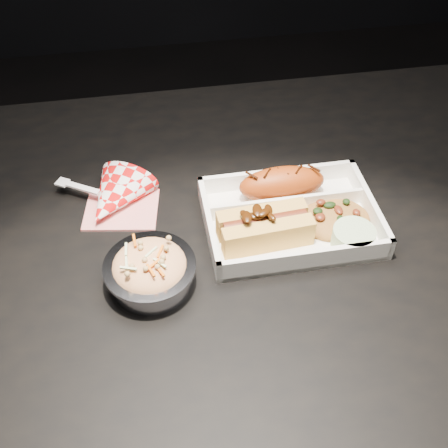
{
  "coord_description": "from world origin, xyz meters",
  "views": [
    {
      "loc": [
        -0.06,
        -0.56,
        1.35
      ],
      "look_at": [
        0.03,
        -0.04,
        0.81
      ],
      "focal_mm": 45.0,
      "sensor_mm": 36.0,
      "label": 1
    }
  ],
  "objects": [
    {
      "name": "food_tray",
      "position": [
        0.13,
        0.0,
        0.76
      ],
      "size": [
        0.25,
        0.18,
        0.04
      ],
      "rotation": [
        0.0,
        0.0,
        0.0
      ],
      "color": "white",
      "rests_on": "dining_table"
    },
    {
      "name": "hotdog",
      "position": [
        0.09,
        -0.02,
        0.78
      ],
      "size": [
        0.13,
        0.07,
        0.06
      ],
      "rotation": [
        0.0,
        0.0,
        0.07
      ],
      "color": "gold",
      "rests_on": "food_tray"
    },
    {
      "name": "fried_pastry",
      "position": [
        0.13,
        0.06,
        0.78
      ],
      "size": [
        0.13,
        0.05,
        0.05
      ],
      "primitive_type": "ellipsoid",
      "rotation": [
        0.0,
        0.0,
        0.0
      ],
      "color": "#A03D10",
      "rests_on": "food_tray"
    },
    {
      "name": "foil_coleslaw_cup",
      "position": [
        -0.08,
        -0.07,
        0.78
      ],
      "size": [
        0.12,
        0.12,
        0.06
      ],
      "color": "silver",
      "rests_on": "dining_table"
    },
    {
      "name": "fried_rice_mound",
      "position": [
        0.2,
        -0.01,
        0.77
      ],
      "size": [
        0.11,
        0.09,
        0.03
      ],
      "primitive_type": "ellipsoid",
      "rotation": [
        0.0,
        0.0,
        0.0
      ],
      "color": "#AD7032",
      "rests_on": "food_tray"
    },
    {
      "name": "napkin_fork",
      "position": [
        -0.12,
        0.09,
        0.77
      ],
      "size": [
        0.16,
        0.15,
        0.1
      ],
      "rotation": [
        0.0,
        0.0,
        -0.54
      ],
      "color": "red",
      "rests_on": "dining_table"
    },
    {
      "name": "dining_table",
      "position": [
        0.0,
        0.0,
        0.66
      ],
      "size": [
        1.2,
        0.8,
        0.75
      ],
      "color": "black",
      "rests_on": "ground"
    },
    {
      "name": "cupcake_liner",
      "position": [
        0.21,
        -0.06,
        0.77
      ],
      "size": [
        0.06,
        0.06,
        0.03
      ],
      "primitive_type": "cylinder",
      "color": "#B5D19E",
      "rests_on": "food_tray"
    }
  ]
}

